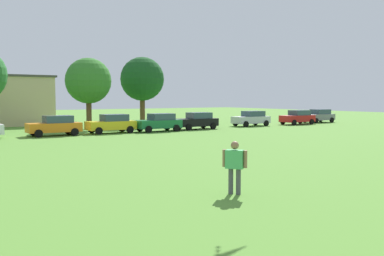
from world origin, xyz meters
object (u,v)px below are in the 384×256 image
(parked_car_silver_6, at_px, (251,118))
(tree_far_right, at_px, (142,79))
(parked_car_green_4, at_px, (159,122))
(parked_car_red_7, at_px, (298,117))
(tree_right, at_px, (88,81))
(parked_car_orange_2, at_px, (55,126))
(parked_car_black_5, at_px, (197,121))
(parked_car_yellow_3, at_px, (112,124))
(adult_bystander, at_px, (235,163))
(parked_car_gray_8, at_px, (319,116))

(parked_car_silver_6, distance_m, tree_far_right, 13.24)
(parked_car_green_4, height_order, tree_far_right, tree_far_right)
(parked_car_green_4, bearing_deg, parked_car_red_7, -179.19)
(parked_car_green_4, distance_m, parked_car_red_7, 18.78)
(parked_car_silver_6, bearing_deg, tree_right, -18.32)
(parked_car_orange_2, distance_m, parked_car_black_5, 14.00)
(parked_car_green_4, relative_size, parked_car_red_7, 1.00)
(tree_right, height_order, tree_far_right, tree_far_right)
(parked_car_yellow_3, relative_size, parked_car_black_5, 1.00)
(adult_bystander, xyz_separation_m, parked_car_orange_2, (0.82, 25.04, -0.19))
(adult_bystander, bearing_deg, parked_car_silver_6, -78.13)
(parked_car_gray_8, bearing_deg, tree_right, -10.17)
(parked_car_silver_6, bearing_deg, parked_car_gray_8, -177.74)
(adult_bystander, distance_m, parked_car_black_5, 28.83)
(parked_car_orange_2, distance_m, parked_car_yellow_3, 5.00)
(parked_car_yellow_3, bearing_deg, parked_car_red_7, 179.06)
(tree_far_right, bearing_deg, parked_car_yellow_3, -130.39)
(parked_car_red_7, bearing_deg, tree_right, -15.18)
(tree_right, relative_size, tree_far_right, 0.92)
(parked_car_gray_8, bearing_deg, parked_car_yellow_3, 1.70)
(adult_bystander, bearing_deg, tree_right, -47.14)
(parked_car_black_5, bearing_deg, parked_car_gray_8, -176.74)
(adult_bystander, distance_m, tree_right, 31.69)
(tree_far_right, bearing_deg, parked_car_black_5, -78.58)
(tree_right, bearing_deg, parked_car_black_5, -34.44)
(parked_car_yellow_3, relative_size, parked_car_gray_8, 1.00)
(parked_car_green_4, bearing_deg, parked_car_gray_8, -176.43)
(adult_bystander, height_order, parked_car_gray_8, adult_bystander)
(parked_car_gray_8, bearing_deg, parked_car_red_7, 13.48)
(parked_car_orange_2, xyz_separation_m, tree_right, (4.97, 5.88, 3.98))
(parked_car_red_7, xyz_separation_m, tree_right, (-23.26, 6.31, 3.98))
(parked_car_orange_2, bearing_deg, parked_car_gray_8, -178.64)
(parked_car_black_5, height_order, parked_car_silver_6, same)
(parked_car_green_4, xyz_separation_m, parked_car_red_7, (18.78, 0.27, 0.00))
(parked_car_silver_6, distance_m, tree_right, 18.08)
(parked_car_silver_6, xyz_separation_m, parked_car_gray_8, (11.62, 0.46, 0.00))
(parked_car_gray_8, distance_m, tree_right, 29.08)
(parked_car_silver_6, bearing_deg, tree_far_right, -40.54)
(parked_car_green_4, bearing_deg, parked_car_black_5, -175.15)
(adult_bystander, xyz_separation_m, parked_car_gray_8, (34.15, 25.84, -0.19))
(tree_far_right, bearing_deg, parked_car_orange_2, -145.37)
(parked_car_green_4, relative_size, tree_far_right, 0.55)
(adult_bystander, bearing_deg, parked_car_black_5, -67.46)
(parked_car_black_5, xyz_separation_m, parked_car_red_7, (14.23, -0.12, 0.00))
(parked_car_gray_8, height_order, tree_far_right, tree_far_right)
(parked_car_yellow_3, bearing_deg, tree_far_right, -130.39)
(tree_far_right, bearing_deg, parked_car_green_4, -106.88)
(parked_car_black_5, height_order, parked_car_gray_8, same)
(parked_car_red_7, distance_m, tree_far_right, 18.83)
(parked_car_green_4, bearing_deg, parked_car_orange_2, -4.21)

